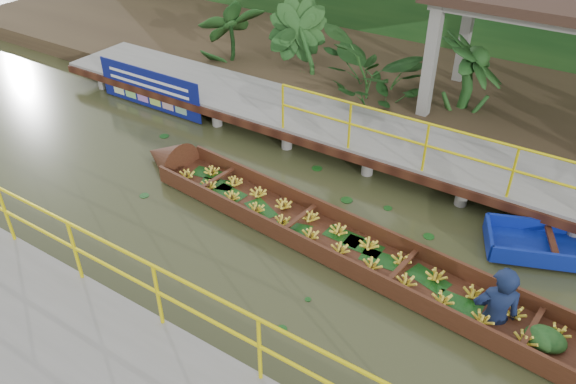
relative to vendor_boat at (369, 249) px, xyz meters
The scene contains 7 objects.
ground 2.28m from the vendor_boat, behind, with size 80.00×80.00×0.00m, color #2E3018.
land_strip 7.62m from the vendor_boat, 107.21° to the left, with size 30.00×8.00×0.45m, color #34271A.
far_dock 3.91m from the vendor_boat, 124.89° to the left, with size 16.00×2.06×1.66m.
pavilion 6.63m from the vendor_boat, 83.01° to the left, with size 4.40×3.00×3.00m.
vendor_boat is the anchor object (origin of this frame).
blue_banner 7.56m from the vendor_boat, 162.61° to the left, with size 3.28×0.04×1.02m.
tropical_plants 5.19m from the vendor_boat, 96.80° to the left, with size 14.09×1.09×1.37m.
Camera 1 is at (5.04, -6.48, 6.29)m, focal length 35.00 mm.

